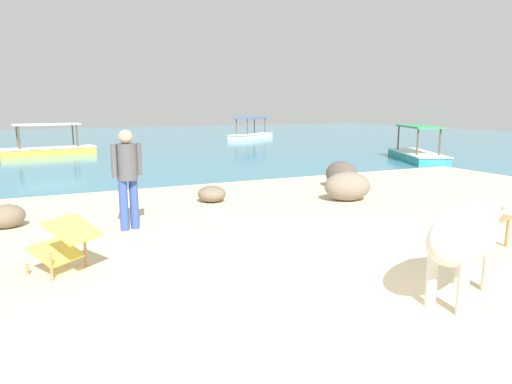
# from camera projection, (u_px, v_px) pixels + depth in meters

# --- Properties ---
(sand_beach) EXTENTS (18.00, 14.00, 0.04)m
(sand_beach) POSITION_uv_depth(u_px,v_px,m) (347.00, 282.00, 5.27)
(sand_beach) COLOR beige
(sand_beach) RESTS_ON ground
(water_surface) EXTENTS (60.00, 36.00, 0.03)m
(water_surface) POSITION_uv_depth(u_px,v_px,m) (106.00, 143.00, 24.88)
(water_surface) COLOR teal
(water_surface) RESTS_ON ground
(cow) EXTENTS (1.84, 1.08, 1.04)m
(cow) POSITION_uv_depth(u_px,v_px,m) (466.00, 234.00, 4.70)
(cow) COLOR beige
(cow) RESTS_ON sand_beach
(low_bench_table) EXTENTS (0.86, 0.65, 0.45)m
(low_bench_table) POSITION_uv_depth(u_px,v_px,m) (486.00, 223.00, 6.39)
(low_bench_table) COLOR #A37A4C
(low_bench_table) RESTS_ON sand_beach
(bottle) EXTENTS (0.07, 0.07, 0.30)m
(bottle) POSITION_uv_depth(u_px,v_px,m) (489.00, 211.00, 6.27)
(bottle) COLOR #A3C6D1
(bottle) RESTS_ON low_bench_table
(deck_chair_near) EXTENTS (0.90, 0.93, 0.68)m
(deck_chair_near) POSITION_uv_depth(u_px,v_px,m) (65.00, 242.00, 5.45)
(deck_chair_near) COLOR #A37A4C
(deck_chair_near) RESTS_ON sand_beach
(person_standing) EXTENTS (0.49, 0.32, 1.62)m
(person_standing) POSITION_uv_depth(u_px,v_px,m) (127.00, 172.00, 7.28)
(person_standing) COLOR #334C99
(person_standing) RESTS_ON sand_beach
(shore_rock_large) EXTENTS (0.71, 0.72, 0.34)m
(shore_rock_large) POSITION_uv_depth(u_px,v_px,m) (212.00, 194.00, 9.56)
(shore_rock_large) COLOR #756651
(shore_rock_large) RESTS_ON sand_beach
(shore_rock_medium) EXTENTS (0.85, 0.99, 0.65)m
(shore_rock_medium) POSITION_uv_depth(u_px,v_px,m) (341.00, 174.00, 11.22)
(shore_rock_medium) COLOR brown
(shore_rock_medium) RESTS_ON sand_beach
(shore_rock_small) EXTENTS (1.14, 0.94, 0.62)m
(shore_rock_small) POSITION_uv_depth(u_px,v_px,m) (347.00, 186.00, 9.66)
(shore_rock_small) COLOR gray
(shore_rock_small) RESTS_ON sand_beach
(shore_rock_flat) EXTENTS (0.69, 0.62, 0.40)m
(shore_rock_flat) POSITION_uv_depth(u_px,v_px,m) (7.00, 216.00, 7.50)
(shore_rock_flat) COLOR #756651
(shore_rock_flat) RESTS_ON sand_beach
(boat_white) EXTENTS (3.66, 3.06, 1.29)m
(boat_white) POSITION_uv_depth(u_px,v_px,m) (251.00, 134.00, 28.08)
(boat_white) COLOR white
(boat_white) RESTS_ON water_surface
(boat_teal) EXTENTS (2.59, 3.82, 1.29)m
(boat_teal) POSITION_uv_depth(u_px,v_px,m) (417.00, 153.00, 16.92)
(boat_teal) COLOR teal
(boat_teal) RESTS_ON water_surface
(boat_yellow) EXTENTS (3.80, 1.67, 1.29)m
(boat_yellow) POSITION_uv_depth(u_px,v_px,m) (48.00, 148.00, 18.85)
(boat_yellow) COLOR gold
(boat_yellow) RESTS_ON water_surface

